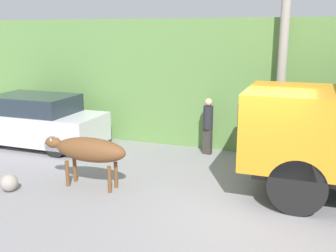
{
  "coord_description": "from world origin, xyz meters",
  "views": [
    {
      "loc": [
        1.13,
        -7.73,
        3.59
      ],
      "look_at": [
        -1.84,
        0.42,
        1.47
      ],
      "focal_mm": 42.0,
      "sensor_mm": 36.0,
      "label": 1
    }
  ],
  "objects": [
    {
      "name": "building_backdrop",
      "position": [
        -3.49,
        5.08,
        1.36
      ],
      "size": [
        5.61,
        2.7,
        2.7
      ],
      "color": "#B2BCAD",
      "rests_on": "ground_plane"
    },
    {
      "name": "hillside_embankment",
      "position": [
        0.0,
        6.75,
        1.97
      ],
      "size": [
        32.0,
        6.06,
        3.94
      ],
      "color": "#608C47",
      "rests_on": "ground_plane"
    },
    {
      "name": "utility_pole",
      "position": [
        0.36,
        3.39,
        3.28
      ],
      "size": [
        0.9,
        0.25,
        6.36
      ],
      "color": "#9E998E",
      "rests_on": "ground_plane"
    },
    {
      "name": "roadside_rock",
      "position": [
        -5.17,
        -1.08,
        0.2
      ],
      "size": [
        0.4,
        0.4,
        0.4
      ],
      "color": "gray",
      "rests_on": "ground_plane"
    },
    {
      "name": "parked_suv",
      "position": [
        -7.06,
        2.21,
        0.79
      ],
      "size": [
        4.61,
        1.83,
        1.62
      ],
      "rotation": [
        0.0,
        0.0,
        0.07
      ],
      "color": "silver",
      "rests_on": "ground_plane"
    },
    {
      "name": "brown_cow",
      "position": [
        -3.57,
        -0.2,
        0.89
      ],
      "size": [
        2.11,
        0.57,
        1.19
      ],
      "rotation": [
        0.0,
        0.0,
        -0.17
      ],
      "color": "brown",
      "rests_on": "ground_plane"
    },
    {
      "name": "pedestrian_on_hill",
      "position": [
        -1.61,
        3.2,
        0.94
      ],
      "size": [
        0.35,
        0.35,
        1.68
      ],
      "rotation": [
        0.0,
        0.0,
        2.9
      ],
      "color": "#38332D",
      "rests_on": "ground_plane"
    },
    {
      "name": "ground_plane",
      "position": [
        0.0,
        0.0,
        0.0
      ],
      "size": [
        60.0,
        60.0,
        0.0
      ],
      "primitive_type": "plane",
      "color": "gray"
    }
  ]
}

